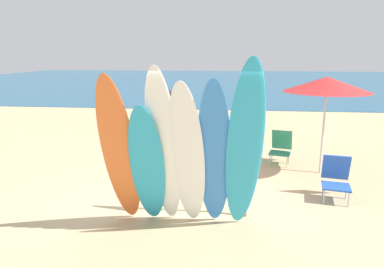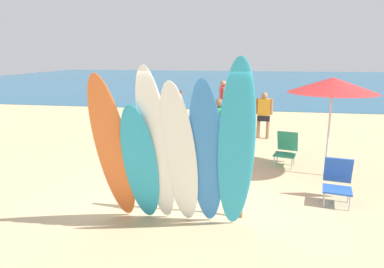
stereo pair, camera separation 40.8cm
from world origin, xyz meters
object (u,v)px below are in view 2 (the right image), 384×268
object	(u,v)px
surfboard_white_2	(157,152)
surfboard_white_3	(180,159)
beachgoer_photographing	(174,102)
beachgoer_midbeach	(219,126)
beach_chair_blue	(338,180)
beach_umbrella	(333,85)
surfboard_blue_4	(206,159)
surfboard_rack	(181,186)
surfboard_teal_1	(141,167)
beach_chair_red	(286,148)
beachgoer_by_water	(223,99)
beachgoer_near_rack	(264,112)
surfboard_orange_0	(114,154)
surfboard_teal_5	(236,152)

from	to	relation	value
surfboard_white_2	surfboard_white_3	bearing A→B (deg)	2.94
beachgoer_photographing	beachgoer_midbeach	bearing A→B (deg)	-73.95
beach_chair_blue	beach_umbrella	xyz separation A→B (m)	(0.08, 1.47, 1.62)
surfboard_blue_4	beachgoer_midbeach	size ratio (longest dim) A/B	1.59
beachgoer_photographing	surfboard_white_3	bearing A→B (deg)	-86.69
surfboard_rack	surfboard_teal_1	size ratio (longest dim) A/B	0.98
beach_chair_red	beach_umbrella	world-z (taller)	beach_umbrella
surfboard_teal_1	beachgoer_by_water	size ratio (longest dim) A/B	1.30
surfboard_blue_4	beach_chair_blue	world-z (taller)	surfboard_blue_4
surfboard_white_3	beachgoer_photographing	bearing A→B (deg)	107.37
surfboard_rack	beachgoer_photographing	world-z (taller)	beachgoer_photographing
surfboard_white_3	beachgoer_midbeach	bearing A→B (deg)	90.68
surfboard_white_2	beach_chair_blue	bearing A→B (deg)	30.43
surfboard_white_3	surfboard_blue_4	world-z (taller)	surfboard_blue_4
surfboard_rack	beachgoer_by_water	distance (m)	7.94
surfboard_blue_4	surfboard_rack	bearing A→B (deg)	128.87
beachgoer_by_water	beachgoer_near_rack	size ratio (longest dim) A/B	1.13
surfboard_orange_0	beach_chair_red	world-z (taller)	surfboard_orange_0
surfboard_orange_0	beach_chair_blue	xyz separation A→B (m)	(3.66, 1.69, -0.81)
beachgoer_by_water	surfboard_rack	bearing A→B (deg)	166.94
surfboard_blue_4	beachgoer_midbeach	xyz separation A→B (m)	(-0.16, 3.64, -0.27)
beachgoer_near_rack	beach_chair_blue	xyz separation A→B (m)	(1.22, -4.87, -0.44)
beachgoer_near_rack	beach_chair_blue	size ratio (longest dim) A/B	1.82
beachgoer_midbeach	beach_chair_red	distance (m)	1.77
surfboard_teal_1	surfboard_white_2	distance (m)	0.37
surfboard_orange_0	surfboard_teal_5	xyz separation A→B (m)	(1.83, -0.01, 0.11)
surfboard_teal_1	beach_chair_blue	bearing A→B (deg)	23.35
surfboard_orange_0	beach_umbrella	xyz separation A→B (m)	(3.74, 3.16, 0.81)
surfboard_white_2	beach_chair_red	distance (m)	4.51
beach_chair_red	surfboard_teal_1	bearing A→B (deg)	-109.01
surfboard_rack	surfboard_teal_5	size ratio (longest dim) A/B	0.76
surfboard_white_3	beach_chair_blue	bearing A→B (deg)	36.16
surfboard_white_3	beach_umbrella	distance (m)	4.23
surfboard_teal_5	beach_chair_blue	xyz separation A→B (m)	(1.83, 1.70, -0.92)
surfboard_white_2	beachgoer_photographing	bearing A→B (deg)	102.19
surfboard_white_2	beach_chair_blue	distance (m)	3.53
beach_chair_red	beach_umbrella	size ratio (longest dim) A/B	0.37
surfboard_white_2	surfboard_white_3	xyz separation A→B (m)	(0.35, 0.01, -0.10)
surfboard_teal_1	surfboard_blue_4	size ratio (longest dim) A/B	0.86
beach_chair_red	beach_umbrella	distance (m)	1.94
beach_chair_blue	beachgoer_midbeach	bearing A→B (deg)	151.16
beachgoer_by_water	surfboard_blue_4	bearing A→B (deg)	170.48
surfboard_rack	beach_umbrella	size ratio (longest dim) A/B	0.98
beachgoer_midbeach	beachgoer_photographing	xyz separation A→B (m)	(-2.08, 4.30, -0.03)
surfboard_white_2	surfboard_blue_4	size ratio (longest dim) A/B	1.06
beachgoer_midbeach	beach_chair_blue	bearing A→B (deg)	-162.12
surfboard_orange_0	beachgoer_by_water	bearing A→B (deg)	82.78
surfboard_teal_5	beach_chair_blue	size ratio (longest dim) A/B	3.46
surfboard_rack	beachgoer_by_water	world-z (taller)	beachgoer_by_water
beach_chair_red	beach_umbrella	bearing A→B (deg)	-25.10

